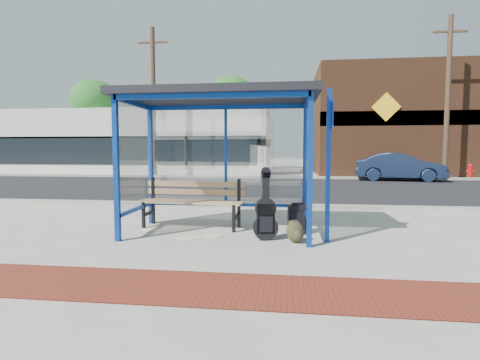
# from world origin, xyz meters

# --- Properties ---
(ground) EXTENTS (120.00, 120.00, 0.00)m
(ground) POSITION_xyz_m (0.00, 0.00, 0.00)
(ground) COLOR #B2ADA0
(ground) RESTS_ON ground
(brick_paver_strip) EXTENTS (60.00, 1.00, 0.01)m
(brick_paver_strip) POSITION_xyz_m (0.00, -2.60, 0.01)
(brick_paver_strip) COLOR maroon
(brick_paver_strip) RESTS_ON ground
(curb_near) EXTENTS (60.00, 0.25, 0.12)m
(curb_near) POSITION_xyz_m (0.00, 2.90, 0.06)
(curb_near) COLOR gray
(curb_near) RESTS_ON ground
(street_asphalt) EXTENTS (60.00, 10.00, 0.00)m
(street_asphalt) POSITION_xyz_m (0.00, 8.00, 0.00)
(street_asphalt) COLOR black
(street_asphalt) RESTS_ON ground
(curb_far) EXTENTS (60.00, 0.25, 0.12)m
(curb_far) POSITION_xyz_m (0.00, 13.10, 0.06)
(curb_far) COLOR gray
(curb_far) RESTS_ON ground
(far_sidewalk) EXTENTS (60.00, 4.00, 0.01)m
(far_sidewalk) POSITION_xyz_m (0.00, 15.00, 0.00)
(far_sidewalk) COLOR #B2ADA0
(far_sidewalk) RESTS_ON ground
(bus_shelter) EXTENTS (3.30, 1.80, 2.42)m
(bus_shelter) POSITION_xyz_m (0.00, 0.07, 2.07)
(bus_shelter) COLOR #0D3698
(bus_shelter) RESTS_ON ground
(storefront_white) EXTENTS (18.00, 6.04, 4.00)m
(storefront_white) POSITION_xyz_m (-9.00, 17.99, 2.00)
(storefront_white) COLOR silver
(storefront_white) RESTS_ON ground
(storefront_brown) EXTENTS (10.00, 7.08, 6.40)m
(storefront_brown) POSITION_xyz_m (8.00, 18.49, 3.20)
(storefront_brown) COLOR #59331E
(storefront_brown) RESTS_ON ground
(tree_left) EXTENTS (3.60, 3.60, 7.03)m
(tree_left) POSITION_xyz_m (-14.00, 22.00, 5.45)
(tree_left) COLOR #4C3826
(tree_left) RESTS_ON ground
(tree_mid) EXTENTS (3.60, 3.60, 7.03)m
(tree_mid) POSITION_xyz_m (-3.00, 22.00, 5.45)
(tree_mid) COLOR #4C3826
(tree_mid) RESTS_ON ground
(tree_right) EXTENTS (3.60, 3.60, 7.03)m
(tree_right) POSITION_xyz_m (12.50, 22.00, 5.45)
(tree_right) COLOR #4C3826
(tree_right) RESTS_ON ground
(utility_pole_west) EXTENTS (1.60, 0.24, 8.00)m
(utility_pole_west) POSITION_xyz_m (-6.00, 13.40, 4.11)
(utility_pole_west) COLOR #4C3826
(utility_pole_west) RESTS_ON ground
(utility_pole_east) EXTENTS (1.60, 0.24, 8.00)m
(utility_pole_east) POSITION_xyz_m (9.00, 13.40, 4.11)
(utility_pole_east) COLOR #4C3826
(utility_pole_east) RESTS_ON ground
(bench) EXTENTS (1.98, 0.65, 0.92)m
(bench) POSITION_xyz_m (-0.59, 0.48, 0.52)
(bench) COLOR black
(bench) RESTS_ON ground
(guitar_bag) EXTENTS (0.42, 0.20, 1.11)m
(guitar_bag) POSITION_xyz_m (0.83, -0.40, 0.40)
(guitar_bag) COLOR black
(guitar_bag) RESTS_ON ground
(suitcase) EXTENTS (0.34, 0.24, 0.54)m
(suitcase) POSITION_xyz_m (1.35, 0.13, 0.25)
(suitcase) COLOR black
(suitcase) RESTS_ON ground
(backpack) EXTENTS (0.35, 0.33, 0.35)m
(backpack) POSITION_xyz_m (1.31, -0.50, 0.17)
(backpack) COLOR #302D1A
(backpack) RESTS_ON ground
(sign_post) EXTENTS (0.10, 0.30, 2.39)m
(sign_post) POSITION_xyz_m (1.81, -0.39, 1.35)
(sign_post) COLOR #0E2F9C
(sign_post) RESTS_ON ground
(newspaper_a) EXTENTS (0.43, 0.44, 0.01)m
(newspaper_a) POSITION_xyz_m (-1.30, 0.10, 0.00)
(newspaper_a) COLOR white
(newspaper_a) RESTS_ON ground
(newspaper_b) EXTENTS (0.51, 0.50, 0.01)m
(newspaper_b) POSITION_xyz_m (-0.44, -0.41, 0.00)
(newspaper_b) COLOR white
(newspaper_b) RESTS_ON ground
(newspaper_c) EXTENTS (0.36, 0.41, 0.01)m
(newspaper_c) POSITION_xyz_m (-0.06, -0.22, 0.00)
(newspaper_c) COLOR white
(newspaper_c) RESTS_ON ground
(parked_car) EXTENTS (4.20, 1.95, 1.33)m
(parked_car) POSITION_xyz_m (6.53, 12.32, 0.67)
(parked_car) COLOR #16233F
(parked_car) RESTS_ON ground
(fire_hydrant) EXTENTS (0.36, 0.24, 0.80)m
(fire_hydrant) POSITION_xyz_m (10.25, 13.49, 0.43)
(fire_hydrant) COLOR red
(fire_hydrant) RESTS_ON ground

